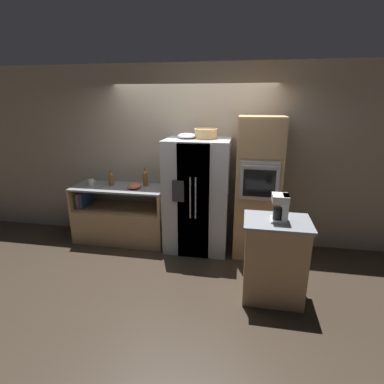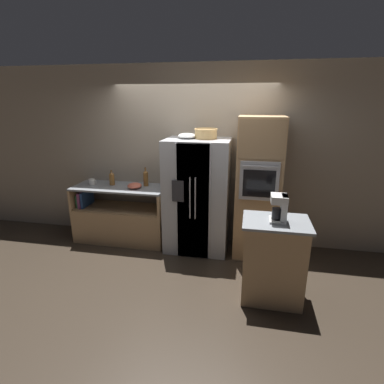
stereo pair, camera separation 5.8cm
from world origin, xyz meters
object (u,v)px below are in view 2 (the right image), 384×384
at_px(wicker_basket, 206,133).
at_px(coffee_maker, 280,207).
at_px(refrigerator, 197,196).
at_px(mug, 92,182).
at_px(mixing_bowl, 135,186).
at_px(bottle_tall, 146,178).
at_px(bottle_short, 112,178).
at_px(wall_oven, 258,188).
at_px(fruit_bowl, 187,136).

distance_m(wicker_basket, coffee_maker, 1.67).
relative_size(refrigerator, mug, 12.93).
relative_size(wicker_basket, mixing_bowl, 1.51).
distance_m(bottle_tall, coffee_maker, 2.36).
height_order(wicker_basket, mixing_bowl, wicker_basket).
xyz_separation_m(refrigerator, bottle_short, (-1.44, 0.11, 0.18)).
bearing_deg(bottle_short, wall_oven, -2.07).
height_order(wall_oven, bottle_tall, wall_oven).
xyz_separation_m(wall_oven, fruit_bowl, (-1.06, 0.02, 0.73)).
relative_size(refrigerator, fruit_bowl, 6.31).
xyz_separation_m(bottle_short, mug, (-0.33, -0.05, -0.06)).
relative_size(mug, coffee_maker, 0.44).
distance_m(refrigerator, wall_oven, 0.91).
bearing_deg(mixing_bowl, mug, 175.01).
relative_size(bottle_tall, bottle_short, 1.24).
bearing_deg(bottle_short, mixing_bowl, -15.13).
height_order(wall_oven, mug, wall_oven).
xyz_separation_m(wicker_basket, coffee_maker, (1.00, -1.17, -0.66)).
height_order(refrigerator, wicker_basket, wicker_basket).
distance_m(wall_oven, fruit_bowl, 1.29).
height_order(bottle_tall, coffee_maker, coffee_maker).
bearing_deg(refrigerator, mug, 178.09).
distance_m(fruit_bowl, coffee_maker, 1.82).
distance_m(wicker_basket, mug, 2.05).
relative_size(refrigerator, bottle_tall, 5.64).
distance_m(fruit_bowl, mug, 1.79).
bearing_deg(refrigerator, bottle_tall, 169.24).
height_order(bottle_tall, bottle_short, bottle_tall).
distance_m(wicker_basket, mixing_bowl, 1.39).
xyz_separation_m(refrigerator, fruit_bowl, (-0.16, 0.05, 0.90)).
bearing_deg(mixing_bowl, wicker_basket, 4.45).
bearing_deg(wicker_basket, coffee_maker, -49.31).
xyz_separation_m(mug, mixing_bowl, (0.77, -0.07, -0.00)).
distance_m(wall_oven, wicker_basket, 1.10).
bearing_deg(coffee_maker, refrigerator, 135.62).
height_order(refrigerator, bottle_short, refrigerator).
xyz_separation_m(wicker_basket, mixing_bowl, (-1.11, -0.09, -0.83)).
bearing_deg(mixing_bowl, wall_oven, 1.03).
height_order(wicker_basket, bottle_short, wicker_basket).
distance_m(wicker_basket, fruit_bowl, 0.28).
distance_m(refrigerator, bottle_short, 1.46).
distance_m(bottle_short, mixing_bowl, 0.46).
bearing_deg(wicker_basket, mug, -179.41).
distance_m(refrigerator, coffee_maker, 1.58).
bearing_deg(fruit_bowl, bottle_short, 177.25).
height_order(wicker_basket, fruit_bowl, wicker_basket).
relative_size(refrigerator, bottle_short, 6.99).
xyz_separation_m(wicker_basket, mug, (-1.88, -0.02, -0.83)).
height_order(bottle_tall, mixing_bowl, bottle_tall).
bearing_deg(coffee_maker, bottle_tall, 147.74).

